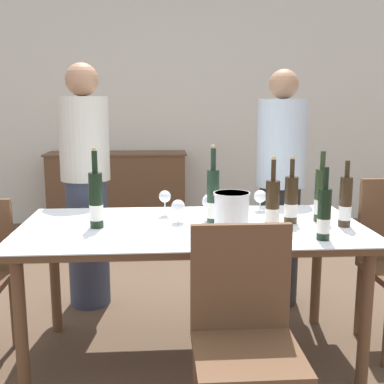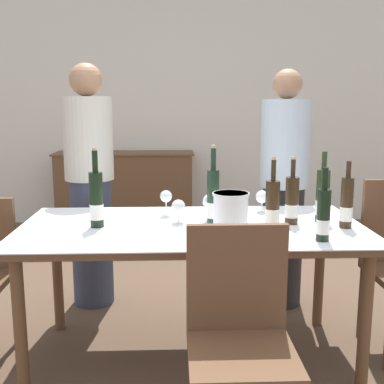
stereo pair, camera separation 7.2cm
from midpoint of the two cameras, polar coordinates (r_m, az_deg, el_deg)
The scene contains 19 objects.
ground_plane at distance 2.85m, azimuth 0.77°, elevation -18.83°, with size 12.00×12.00×0.00m, color brown.
back_wall at distance 5.66m, azimuth -0.88°, elevation 10.58°, with size 8.00×0.10×2.80m.
sideboard_cabinet at distance 5.48m, azimuth -7.54°, elevation 0.25°, with size 1.54×0.46×0.85m.
dining_table at distance 2.59m, azimuth 0.80°, elevation -5.47°, with size 1.82×0.92×0.76m.
ice_bucket at distance 2.38m, azimuth 5.47°, elevation -2.43°, with size 0.18×0.18×0.21m.
wine_bottle_0 at distance 2.63m, azimuth 18.60°, elevation -1.36°, with size 0.06×0.06×0.35m.
wine_bottle_1 at distance 2.51m, azimuth 10.33°, elevation -1.62°, with size 0.07×0.07×0.37m.
wine_bottle_2 at distance 2.35m, azimuth 16.16°, elevation -2.72°, with size 0.06×0.06×0.35m.
wine_bottle_3 at distance 2.71m, azimuth 15.95°, elevation -0.60°, with size 0.07×0.07×0.39m.
wine_bottle_4 at distance 2.64m, azimuth 12.52°, elevation -1.11°, with size 0.07×0.07×0.36m.
wine_bottle_5 at distance 2.54m, azimuth 3.33°, elevation -0.74°, with size 0.07×0.07×0.43m.
wine_bottle_6 at distance 2.55m, azimuth -10.47°, elevation -0.98°, with size 0.07×0.07×0.42m.
wine_glass_0 at distance 2.77m, azimuth -2.35°, elevation -0.64°, with size 0.07×0.07×0.15m.
wine_glass_1 at distance 2.89m, azimuth 9.02°, elevation -0.67°, with size 0.08×0.08×0.13m.
wine_glass_2 at distance 2.59m, azimuth -0.83°, elevation -1.84°, with size 0.07×0.07×0.13m.
wine_glass_3 at distance 2.63m, azimuth 2.93°, elevation -1.21°, with size 0.08×0.08×0.15m.
chair_near_front at distance 2.02m, azimuth 6.69°, elevation -15.41°, with size 0.42×0.42×0.91m.
person_host at distance 3.35m, azimuth -11.39°, elevation 0.63°, with size 0.33×0.33×1.66m.
person_guest_left at distance 3.35m, azimuth 11.44°, elevation 0.20°, with size 0.33×0.33×1.62m.
Camera 2 is at (-0.10, -2.48, 1.40)m, focal length 45.00 mm.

